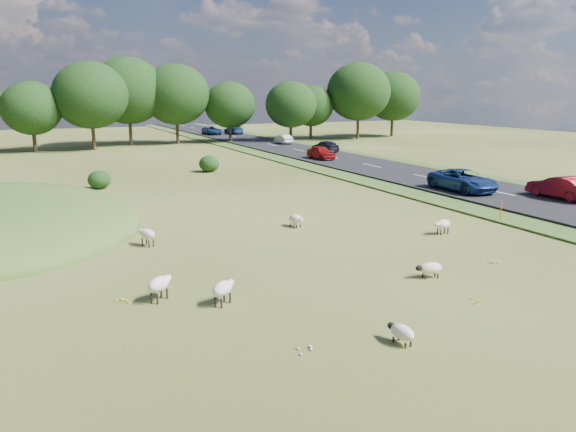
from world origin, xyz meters
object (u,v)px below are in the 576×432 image
object	(u,v)px
sheep_0	(443,224)
car_5	(212,130)
sheep_4	(296,219)
car_3	(463,180)
car_4	(561,187)
marker_post	(501,212)
sheep_5	(402,332)
car_7	(321,152)
sheep_1	(159,284)
sheep_3	(223,288)
sheep_6	(147,234)
sheep_2	(430,268)
car_0	(325,146)
car_6	(234,129)
car_2	(283,139)

from	to	relation	value
sheep_0	car_5	xyz separation A→B (m)	(8.91, 68.10, 0.39)
sheep_4	car_3	xyz separation A→B (m)	(14.96, 4.01, 0.57)
car_4	car_5	bearing A→B (deg)	-86.63
marker_post	sheep_5	world-z (taller)	marker_post
car_3	car_7	xyz separation A→B (m)	(0.00, 21.25, -0.06)
sheep_1	sheep_3	size ratio (longest dim) A/B	1.01
sheep_4	sheep_5	world-z (taller)	sheep_4
marker_post	sheep_6	distance (m)	18.99
sheep_2	car_3	xyz separation A→B (m)	(13.88, 13.81, 0.60)
marker_post	sheep_0	size ratio (longest dim) A/B	1.10
car_4	car_0	bearing A→B (deg)	-90.00
car_0	car_3	size ratio (longest dim) A/B	0.82
car_4	sheep_4	bearing A→B (deg)	-2.85
car_3	car_5	bearing A→B (deg)	90.00
sheep_0	sheep_5	bearing A→B (deg)	37.55
car_0	car_5	size ratio (longest dim) A/B	0.90
sheep_0	car_6	size ratio (longest dim) A/B	0.22
sheep_2	car_4	size ratio (longest dim) A/B	0.25
sheep_1	car_2	size ratio (longest dim) A/B	0.31
sheep_5	sheep_3	bearing A→B (deg)	27.73
marker_post	sheep_2	size ratio (longest dim) A/B	1.06
sheep_4	car_4	bearing A→B (deg)	79.53
sheep_2	car_0	xyz separation A→B (m)	(17.68, 41.14, 0.49)
marker_post	sheep_4	size ratio (longest dim) A/B	0.99
sheep_6	car_2	xyz separation A→B (m)	(26.73, 43.77, 0.28)
sheep_5	car_3	world-z (taller)	car_3
car_7	sheep_3	bearing A→B (deg)	-122.66
sheep_3	car_3	bearing A→B (deg)	-8.74
car_5	car_6	world-z (taller)	car_6
sheep_3	car_2	distance (m)	58.38
sheep_4	car_2	size ratio (longest dim) A/B	0.33
marker_post	sheep_4	world-z (taller)	marker_post
marker_post	car_5	world-z (taller)	car_5
sheep_0	car_2	size ratio (longest dim) A/B	0.30
marker_post	car_3	xyz separation A→B (m)	(4.22, 7.79, 0.40)
marker_post	sheep_5	size ratio (longest dim) A/B	1.15
car_5	car_3	bearing A→B (deg)	-90.00
sheep_5	car_6	distance (m)	80.71
car_0	car_7	distance (m)	7.16
car_0	car_4	size ratio (longest dim) A/B	0.99
car_5	sheep_4	bearing A→B (deg)	-103.25
sheep_4	sheep_2	bearing A→B (deg)	-1.36
sheep_6	car_3	xyz separation A→B (m)	(22.93, 4.55, 0.42)
sheep_1	sheep_2	world-z (taller)	sheep_1
car_0	car_5	world-z (taller)	car_5
marker_post	car_7	size ratio (longest dim) A/B	0.30
sheep_4	car_4	distance (m)	18.79
car_3	car_0	bearing A→B (deg)	82.08
sheep_5	car_2	size ratio (longest dim) A/B	0.28
car_0	car_3	distance (m)	27.58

